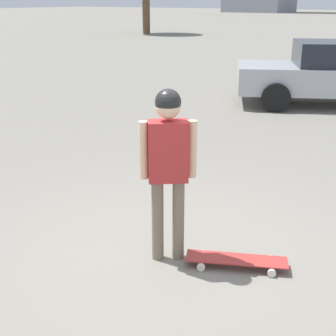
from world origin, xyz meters
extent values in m
plane|color=gray|center=(0.00, 0.00, 0.00)|extent=(220.00, 220.00, 0.00)
cylinder|color=#7A6B56|center=(0.06, -0.08, 0.41)|extent=(0.11, 0.11, 0.83)
cylinder|color=#7A6B56|center=(-0.06, 0.08, 0.41)|extent=(0.11, 0.11, 0.83)
cube|color=#B22D2D|center=(0.00, 0.00, 1.11)|extent=(0.38, 0.41, 0.57)
cylinder|color=beige|center=(0.14, -0.17, 1.12)|extent=(0.08, 0.08, 0.54)
cylinder|color=beige|center=(-0.14, 0.17, 1.12)|extent=(0.08, 0.08, 0.54)
sphere|color=beige|center=(0.00, 0.00, 1.53)|extent=(0.22, 0.22, 0.22)
sphere|color=black|center=(0.00, 0.00, 1.56)|extent=(0.23, 0.23, 0.23)
cube|color=#A5332D|center=(-0.23, 0.63, 0.08)|extent=(0.62, 0.96, 0.01)
cylinder|color=silver|center=(0.02, 0.39, 0.04)|extent=(0.06, 0.08, 0.08)
cylinder|color=silver|center=(-0.20, 0.29, 0.04)|extent=(0.06, 0.08, 0.08)
cylinder|color=silver|center=(-0.26, 0.98, 0.04)|extent=(0.06, 0.08, 0.08)
cylinder|color=silver|center=(-0.49, 0.87, 0.04)|extent=(0.06, 0.08, 0.08)
cube|color=#ADB2B7|center=(-8.06, -0.83, 0.63)|extent=(3.67, 4.78, 0.62)
cylinder|color=black|center=(-6.62, -1.63, 0.32)|extent=(0.48, 0.67, 0.65)
cylinder|color=black|center=(-8.21, -2.47, 0.32)|extent=(0.48, 0.67, 0.65)
cylinder|color=brown|center=(-25.09, -19.30, 1.65)|extent=(0.54, 0.54, 3.29)
camera|label=1|loc=(3.34, 2.31, 2.42)|focal=50.00mm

